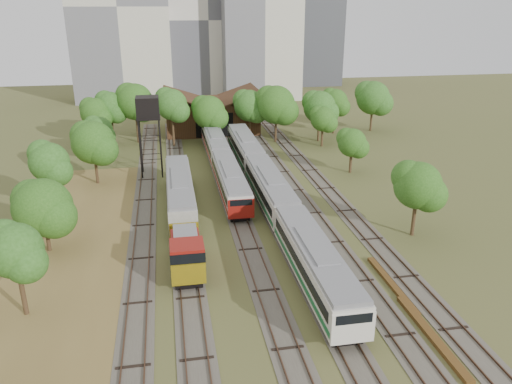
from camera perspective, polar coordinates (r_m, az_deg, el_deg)
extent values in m
plane|color=#475123|center=(38.35, 5.12, -13.39)|extent=(240.00, 240.00, 0.00)
cube|color=brown|center=(45.00, -20.85, -9.24)|extent=(14.00, 60.00, 0.04)
cube|color=#4C473D|center=(59.59, -12.55, -0.90)|extent=(2.60, 80.00, 0.06)
cube|color=#472D1E|center=(59.60, -13.24, -0.86)|extent=(0.08, 80.00, 0.14)
cube|color=#472D1E|center=(59.52, -11.87, -0.78)|extent=(0.08, 80.00, 0.14)
cube|color=#4C473D|center=(59.52, -8.71, -0.66)|extent=(2.60, 80.00, 0.06)
cube|color=#472D1E|center=(59.48, -9.40, -0.62)|extent=(0.08, 80.00, 0.14)
cube|color=#472D1E|center=(59.50, -8.02, -0.54)|extent=(0.08, 80.00, 0.14)
cube|color=#4C473D|center=(59.91, -2.97, -0.29)|extent=(2.60, 80.00, 0.06)
cube|color=#472D1E|center=(59.80, -3.66, -0.26)|extent=(0.08, 80.00, 0.14)
cube|color=#472D1E|center=(59.97, -2.29, -0.17)|extent=(0.08, 80.00, 0.14)
cube|color=#4C473D|center=(60.51, 0.79, -0.05)|extent=(2.60, 80.00, 0.06)
cube|color=#472D1E|center=(60.35, 0.12, -0.02)|extent=(0.08, 80.00, 0.14)
cube|color=#472D1E|center=(60.61, 1.45, 0.07)|extent=(0.08, 80.00, 0.14)
cube|color=#4C473D|center=(61.35, 4.45, 0.18)|extent=(2.60, 80.00, 0.06)
cube|color=#472D1E|center=(61.15, 3.81, 0.22)|extent=(0.08, 80.00, 0.14)
cube|color=#472D1E|center=(61.50, 5.10, 0.30)|extent=(0.08, 80.00, 0.14)
cube|color=#4C473D|center=(62.45, 8.01, 0.41)|extent=(2.60, 80.00, 0.06)
cube|color=#472D1E|center=(62.20, 7.38, 0.45)|extent=(0.08, 80.00, 0.14)
cube|color=#472D1E|center=(62.64, 8.64, 0.53)|extent=(0.08, 80.00, 0.14)
cube|color=black|center=(59.45, -2.93, -0.11)|extent=(2.05, 15.64, 0.75)
cube|color=beige|center=(58.92, -2.96, 1.29)|extent=(2.70, 17.00, 2.33)
cube|color=black|center=(58.83, -2.96, 1.55)|extent=(2.76, 15.64, 0.79)
cube|color=slate|center=(58.50, -2.98, 2.52)|extent=(2.49, 16.66, 0.34)
cube|color=maroon|center=(59.14, -2.95, 0.69)|extent=(2.76, 16.66, 0.42)
cube|color=maroon|center=(51.14, -1.72, -1.92)|extent=(2.74, 0.25, 2.10)
cube|color=black|center=(75.97, -4.67, 4.50)|extent=(2.05, 15.64, 0.75)
cube|color=beige|center=(75.56, -4.71, 5.62)|extent=(2.70, 17.00, 2.33)
cube|color=black|center=(75.49, -4.71, 5.82)|extent=(2.76, 15.64, 0.79)
cube|color=slate|center=(75.23, -4.74, 6.60)|extent=(2.49, 16.66, 0.34)
cube|color=maroon|center=(75.73, -4.69, 5.14)|extent=(2.76, 16.66, 0.42)
cube|color=black|center=(41.26, 6.67, -10.12)|extent=(2.21, 15.64, 0.80)
cube|color=beige|center=(40.45, 6.77, -8.10)|extent=(2.91, 17.00, 2.51)
cube|color=black|center=(40.30, 6.78, -7.73)|extent=(2.97, 15.64, 0.85)
cube|color=slate|center=(39.78, 6.85, -6.29)|extent=(2.68, 16.66, 0.36)
cube|color=#165A2D|center=(40.79, 6.72, -8.97)|extent=(2.97, 16.66, 0.45)
cube|color=beige|center=(33.78, 11.01, -15.01)|extent=(2.95, 0.25, 2.26)
cube|color=black|center=(56.50, 1.61, -1.20)|extent=(2.21, 15.64, 0.80)
cube|color=beige|center=(55.90, 1.63, 0.38)|extent=(2.91, 17.00, 2.51)
cube|color=black|center=(55.80, 1.63, 0.67)|extent=(2.97, 15.64, 0.85)
cube|color=slate|center=(55.42, 1.64, 1.77)|extent=(2.68, 16.66, 0.36)
cube|color=#165A2D|center=(56.15, 1.62, -0.29)|extent=(2.97, 16.66, 0.45)
cube|color=black|center=(72.75, -1.22, 3.85)|extent=(2.21, 15.64, 0.80)
cube|color=beige|center=(72.29, -1.23, 5.11)|extent=(2.91, 17.00, 2.51)
cube|color=black|center=(72.21, -1.23, 5.34)|extent=(2.97, 15.64, 0.85)
cube|color=slate|center=(71.92, -1.24, 6.21)|extent=(2.68, 16.66, 0.36)
cube|color=#165A2D|center=(72.48, -1.22, 4.57)|extent=(2.97, 16.66, 0.45)
cube|color=black|center=(93.82, -5.85, 7.59)|extent=(2.17, 14.72, 0.79)
cube|color=beige|center=(93.47, -5.89, 8.56)|extent=(2.86, 16.00, 2.46)
cube|color=black|center=(93.41, -5.89, 8.74)|extent=(2.92, 14.72, 0.84)
cube|color=slate|center=(93.18, -5.92, 9.41)|extent=(2.63, 15.68, 0.35)
cube|color=#165A2D|center=(93.61, -5.87, 8.15)|extent=(2.92, 15.68, 0.44)
cube|color=beige|center=(85.76, -5.44, 7.40)|extent=(2.90, 0.25, 2.22)
cube|color=black|center=(43.94, -7.90, -8.07)|extent=(2.20, 7.20, 0.90)
cube|color=maroon|center=(44.09, -8.03, -6.20)|extent=(2.50, 4.40, 1.50)
cube|color=maroon|center=(40.79, -7.84, -7.58)|extent=(2.70, 2.60, 2.70)
cube|color=black|center=(40.49, -7.89, -6.77)|extent=(2.75, 2.65, 0.90)
cube|color=gold|center=(39.93, -7.69, -9.31)|extent=(2.70, 0.20, 1.80)
cube|color=gold|center=(46.95, -8.22, -4.54)|extent=(2.70, 0.20, 1.80)
cube|color=slate|center=(42.65, -8.09, -4.70)|extent=(2.00, 3.60, 0.20)
cube|color=black|center=(56.66, -8.62, -1.38)|extent=(2.13, 16.56, 0.77)
cube|color=gray|center=(56.09, -8.70, 0.13)|extent=(2.80, 18.00, 2.42)
cube|color=black|center=(55.99, -8.72, 0.41)|extent=(2.86, 16.56, 0.82)
cube|color=slate|center=(55.62, -8.78, 1.46)|extent=(2.58, 17.64, 0.35)
cylinder|color=black|center=(66.07, -13.09, 4.67)|extent=(0.19, 0.19, 7.67)
cylinder|color=black|center=(65.98, -10.84, 4.82)|extent=(0.19, 0.19, 7.67)
cylinder|color=black|center=(68.57, -13.01, 5.25)|extent=(0.19, 0.19, 7.67)
cylinder|color=black|center=(68.48, -10.85, 5.40)|extent=(0.19, 0.19, 7.67)
cube|color=black|center=(66.34, -12.20, 8.31)|extent=(3.02, 3.02, 0.20)
cube|color=black|center=(66.07, -12.29, 9.49)|extent=(2.88, 2.88, 2.59)
cube|color=brown|center=(37.53, 19.40, -15.20)|extent=(0.63, 9.46, 0.32)
cube|color=brown|center=(42.58, 15.24, -10.13)|extent=(0.55, 8.83, 0.29)
cube|color=#3B2615|center=(90.83, -5.13, 8.71)|extent=(16.00, 11.00, 5.50)
cube|color=#3B2615|center=(89.94, -7.78, 10.66)|extent=(8.45, 11.55, 2.96)
cube|color=#3B2615|center=(90.64, -2.63, 10.90)|extent=(8.45, 11.55, 2.96)
cube|color=black|center=(85.65, -4.76, 7.61)|extent=(6.40, 0.15, 4.12)
cylinder|color=#382616|center=(40.49, -25.16, -10.07)|extent=(0.36, 0.36, 4.12)
sphere|color=#235216|center=(39.07, -25.86, -6.03)|extent=(3.96, 3.96, 3.96)
cylinder|color=#382616|center=(49.67, -22.76, -4.46)|extent=(0.36, 0.36, 3.40)
sphere|color=#235216|center=(48.69, -23.18, -1.65)|extent=(5.31, 5.31, 5.31)
cylinder|color=#382616|center=(57.26, -22.06, -0.35)|extent=(0.36, 0.36, 4.75)
sphere|color=#235216|center=(56.15, -22.56, 3.15)|extent=(4.14, 4.14, 4.14)
cylinder|color=#382616|center=(66.21, -17.81, 2.68)|extent=(0.36, 0.36, 4.22)
sphere|color=#235216|center=(65.34, -18.12, 5.40)|extent=(5.36, 5.36, 5.36)
cylinder|color=#382616|center=(74.38, -17.28, 4.49)|extent=(0.36, 0.36, 3.80)
sphere|color=#235216|center=(73.66, -17.52, 6.68)|extent=(4.00, 4.00, 4.00)
cylinder|color=#382616|center=(84.35, -17.66, 6.45)|extent=(0.36, 0.36, 4.23)
sphere|color=#235216|center=(83.66, -17.90, 8.61)|extent=(4.64, 4.64, 4.64)
cylinder|color=#382616|center=(85.47, -16.06, 6.96)|extent=(0.36, 0.36, 4.73)
sphere|color=#235216|center=(84.73, -16.31, 9.36)|extent=(4.71, 4.71, 4.71)
cylinder|color=#382616|center=(84.69, -13.42, 7.27)|extent=(0.36, 0.36, 5.28)
sphere|color=#235216|center=(83.88, -13.66, 9.98)|extent=(5.85, 5.85, 5.85)
cylinder|color=#382616|center=(81.29, -9.45, 7.01)|extent=(0.36, 0.36, 5.27)
sphere|color=#235216|center=(80.44, -9.62, 9.82)|extent=(4.88, 4.88, 4.88)
cylinder|color=#382616|center=(81.11, -5.33, 6.79)|extent=(0.36, 0.36, 4.23)
sphere|color=#235216|center=(80.40, -5.40, 9.05)|extent=(5.28, 5.28, 5.28)
cylinder|color=#382616|center=(84.48, -0.73, 7.52)|extent=(0.36, 0.36, 4.47)
sphere|color=#235216|center=(83.77, -0.74, 9.82)|extent=(5.21, 5.21, 5.21)
cylinder|color=#382616|center=(82.90, 2.26, 7.39)|extent=(0.36, 0.36, 4.84)
sphere|color=#235216|center=(82.13, 2.30, 9.93)|extent=(6.18, 6.18, 6.18)
cylinder|color=#382616|center=(84.09, 7.17, 7.30)|extent=(0.36, 0.36, 4.46)
sphere|color=#235216|center=(83.37, 7.28, 9.60)|extent=(5.30, 5.30, 5.30)
cylinder|color=#382616|center=(89.64, 8.89, 8.02)|extent=(0.36, 0.36, 4.39)
sphere|color=#235216|center=(88.97, 9.01, 10.15)|extent=(4.44, 4.44, 4.44)
cylinder|color=#382616|center=(92.74, 13.04, 8.24)|extent=(0.36, 0.36, 4.67)
sphere|color=#235216|center=(92.07, 13.23, 10.43)|extent=(5.88, 5.88, 5.88)
cylinder|color=#382616|center=(51.15, 17.61, -2.61)|extent=(0.36, 0.36, 4.11)
sphere|color=#235216|center=(50.04, 18.00, 0.73)|extent=(4.59, 4.59, 4.59)
cylinder|color=#382616|center=(68.58, 10.77, 3.51)|extent=(0.36, 0.36, 3.28)
sphere|color=#235216|center=(67.89, 10.91, 5.56)|extent=(3.82, 3.82, 3.82)
cylinder|color=#382616|center=(81.00, 7.56, 6.41)|extent=(0.36, 0.36, 3.49)
sphere|color=#235216|center=(80.39, 7.65, 8.28)|extent=(3.93, 3.93, 3.93)
cube|color=beige|center=(125.86, -15.36, 19.78)|extent=(22.00, 16.00, 42.00)
cube|color=beige|center=(131.04, -5.83, 19.05)|extent=(20.00, 18.00, 36.00)
cube|color=#404248|center=(147.14, 7.01, 17.61)|extent=(12.00, 12.00, 28.00)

